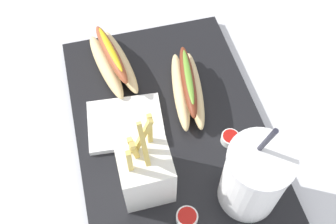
{
  "coord_description": "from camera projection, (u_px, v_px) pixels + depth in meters",
  "views": [
    {
      "loc": [
        -0.36,
        0.09,
        0.62
      ],
      "look_at": [
        0.0,
        0.0,
        0.05
      ],
      "focal_mm": 41.83,
      "sensor_mm": 36.0,
      "label": 1
    }
  ],
  "objects": [
    {
      "name": "food_tray",
      "position": [
        168.0,
        124.0,
        0.72
      ],
      "size": [
        0.47,
        0.33,
        0.02
      ],
      "primitive_type": "cube",
      "color": "black",
      "rests_on": "ground_plane"
    },
    {
      "name": "ground_plane",
      "position": [
        168.0,
        129.0,
        0.74
      ],
      "size": [
        2.4,
        2.4,
        0.02
      ],
      "primitive_type": "cube",
      "color": "silver"
    },
    {
      "name": "ketchup_cup_2",
      "position": [
        230.0,
        138.0,
        0.68
      ],
      "size": [
        0.03,
        0.03,
        0.02
      ],
      "color": "white",
      "rests_on": "food_tray"
    },
    {
      "name": "hot_dog_2",
      "position": [
        113.0,
        61.0,
        0.76
      ],
      "size": [
        0.18,
        0.09,
        0.06
      ],
      "color": "#E5C689",
      "rests_on": "food_tray"
    },
    {
      "name": "napkin_stack",
      "position": [
        125.0,
        123.0,
        0.7
      ],
      "size": [
        0.12,
        0.14,
        0.01
      ],
      "primitive_type": "cube",
      "rotation": [
        0.0,
        0.0,
        -0.09
      ],
      "color": "white",
      "rests_on": "food_tray"
    },
    {
      "name": "soda_cup",
      "position": [
        254.0,
        178.0,
        0.58
      ],
      "size": [
        0.1,
        0.1,
        0.21
      ],
      "color": "white",
      "rests_on": "food_tray"
    },
    {
      "name": "hot_dog_1",
      "position": [
        188.0,
        88.0,
        0.72
      ],
      "size": [
        0.18,
        0.08,
        0.06
      ],
      "color": "#E5C689",
      "rests_on": "food_tray"
    },
    {
      "name": "ketchup_cup_1",
      "position": [
        187.0,
        218.0,
        0.6
      ],
      "size": [
        0.03,
        0.03,
        0.02
      ],
      "color": "white",
      "rests_on": "food_tray"
    },
    {
      "name": "fries_basket",
      "position": [
        145.0,
        169.0,
        0.6
      ],
      "size": [
        0.09,
        0.08,
        0.17
      ],
      "color": "white",
      "rests_on": "food_tray"
    }
  ]
}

